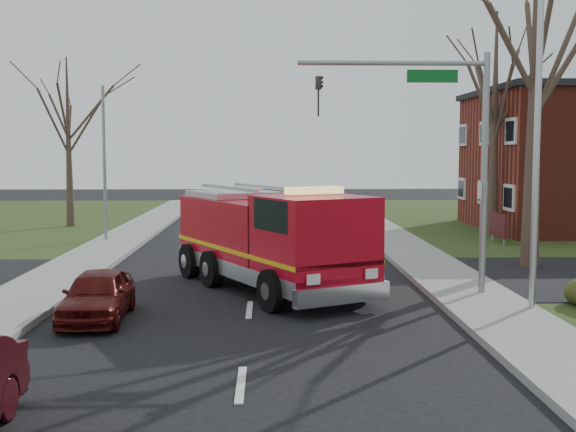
{
  "coord_description": "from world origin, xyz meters",
  "views": [
    {
      "loc": [
        0.49,
        -18.39,
        4.1
      ],
      "look_at": [
        1.14,
        4.94,
        2.0
      ],
      "focal_mm": 45.0,
      "sensor_mm": 36.0,
      "label": 1
    }
  ],
  "objects": [
    {
      "name": "parked_car_maroon",
      "position": [
        -3.67,
        -1.0,
        0.62
      ],
      "size": [
        1.55,
        3.67,
        1.24
      ],
      "primitive_type": "imported",
      "rotation": [
        0.0,
        0.0,
        0.02
      ],
      "color": "#480D0B",
      "rests_on": "ground"
    },
    {
      "name": "health_center_sign",
      "position": [
        10.5,
        12.5,
        0.88
      ],
      "size": [
        0.12,
        2.0,
        1.4
      ],
      "color": "#481015",
      "rests_on": "ground"
    },
    {
      "name": "sidewalk_left",
      "position": [
        -6.2,
        0.0,
        0.07
      ],
      "size": [
        2.4,
        80.0,
        0.15
      ],
      "primitive_type": "cube",
      "color": "gray",
      "rests_on": "ground"
    },
    {
      "name": "utility_pole_far",
      "position": [
        -6.8,
        14.0,
        3.5
      ],
      "size": [
        0.14,
        0.14,
        7.0
      ],
      "primitive_type": "cylinder",
      "color": "gray",
      "rests_on": "ground"
    },
    {
      "name": "traffic_signal_mast",
      "position": [
        5.21,
        1.5,
        4.71
      ],
      "size": [
        5.29,
        0.18,
        6.8
      ],
      "color": "gray",
      "rests_on": "ground"
    },
    {
      "name": "bare_tree_left",
      "position": [
        -10.0,
        20.0,
        5.56
      ],
      "size": [
        4.5,
        4.5,
        9.0
      ],
      "color": "#3C2C23",
      "rests_on": "ground"
    },
    {
      "name": "bare_tree_near",
      "position": [
        9.5,
        6.0,
        7.41
      ],
      "size": [
        6.0,
        6.0,
        12.0
      ],
      "color": "#3C2C23",
      "rests_on": "ground"
    },
    {
      "name": "ground",
      "position": [
        0.0,
        0.0,
        0.0
      ],
      "size": [
        120.0,
        120.0,
        0.0
      ],
      "primitive_type": "plane",
      "color": "black",
      "rests_on": "ground"
    },
    {
      "name": "fire_engine",
      "position": [
        0.57,
        2.63,
        1.44
      ],
      "size": [
        5.98,
        8.21,
        3.17
      ],
      "rotation": [
        0.0,
        0.0,
        0.48
      ],
      "color": "#B1081A",
      "rests_on": "ground"
    },
    {
      "name": "bare_tree_far",
      "position": [
        11.0,
        15.0,
        6.49
      ],
      "size": [
        5.25,
        5.25,
        10.5
      ],
      "color": "#3C2C23",
      "rests_on": "ground"
    },
    {
      "name": "sidewalk_right",
      "position": [
        6.2,
        0.0,
        0.07
      ],
      "size": [
        2.4,
        80.0,
        0.15
      ],
      "primitive_type": "cube",
      "color": "gray",
      "rests_on": "ground"
    },
    {
      "name": "streetlight_pole",
      "position": [
        7.14,
        -0.5,
        4.55
      ],
      "size": [
        1.48,
        0.16,
        8.4
      ],
      "color": "#B7BABF",
      "rests_on": "ground"
    }
  ]
}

